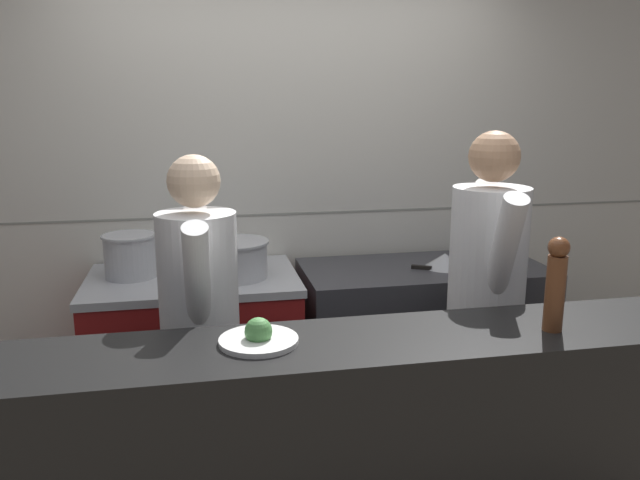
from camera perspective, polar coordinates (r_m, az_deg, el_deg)
wall_back_tiled at (r=3.63m, az=-3.01°, el=4.83°), size 8.00×0.06×2.60m
oven_range at (r=3.43m, az=-11.23°, el=-10.56°), size 1.07×0.71×0.91m
prep_counter at (r=3.65m, az=9.26°, el=-9.23°), size 1.35×0.65×0.89m
pass_counter at (r=2.41m, az=7.12°, el=-20.02°), size 3.08×0.45×1.01m
stock_pot at (r=3.33m, az=-16.97°, el=-1.27°), size 0.27×0.27×0.22m
sauce_pot at (r=3.21m, az=-7.82°, el=-1.63°), size 0.35×0.35×0.19m
mixing_bowl_steel at (r=3.50m, az=11.34°, el=-1.84°), size 0.22×0.22×0.08m
chefs_knife at (r=3.44m, az=10.55°, el=-2.63°), size 0.30×0.19×0.02m
plated_dish_main at (r=2.10m, az=-5.64°, el=-8.82°), size 0.27×0.27×0.09m
pepper_mill at (r=2.31m, az=20.76°, el=-3.62°), size 0.07×0.07×0.34m
chef_head_cook at (r=2.65m, az=-10.89°, el=-7.69°), size 0.33×0.69×1.59m
chef_sous at (r=2.92m, az=14.91°, el=-5.03°), size 0.39×0.73×1.67m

